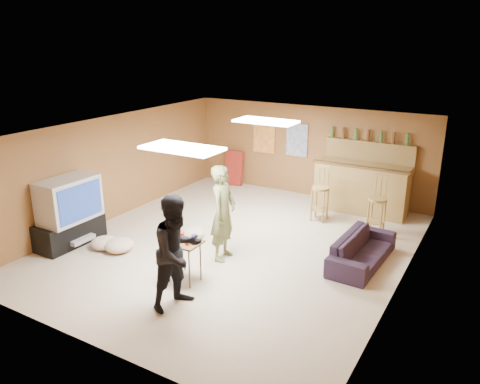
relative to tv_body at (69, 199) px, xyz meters
The scene contains 32 objects.
ground 3.18m from the tv_body, 29.51° to the left, with size 7.00×7.00×0.00m, color tan.
ceiling 3.31m from the tv_body, 29.51° to the left, with size 6.00×7.00×0.02m, color silver.
wall_back 5.66m from the tv_body, 62.08° to the left, with size 6.00×0.02×2.20m, color brown.
wall_front 3.33m from the tv_body, 37.04° to the right, with size 6.00×0.02×2.20m, color brown.
wall_left 1.55m from the tv_body, 103.13° to the left, with size 0.02×7.00×2.20m, color brown.
wall_right 5.85m from the tv_body, 14.87° to the left, with size 0.02×7.00×2.20m, color brown.
tv_stand 0.65m from the tv_body, behind, with size 0.55×1.30×0.50m, color black.
dvd_box 0.76m from the tv_body, ahead, with size 0.35×0.50×0.08m, color #B2B2B7.
tv_body is the anchor object (origin of this frame).
tv_screen 0.31m from the tv_body, ahead, with size 0.02×0.95×0.65m, color navy.
bar_counter 6.09m from the tv_body, 47.00° to the left, with size 2.00×0.60×1.10m, color olive.
bar_lip 5.91m from the tv_body, 45.34° to the left, with size 2.10×0.12×0.05m, color #412C14.
bar_shelf 6.45m from the tv_body, 49.74° to the left, with size 2.00×0.18×0.05m, color olive.
bar_backing 6.44m from the tv_body, 49.85° to the left, with size 2.00×0.14×0.60m, color olive.
poster_left 5.19m from the tv_body, 73.70° to the left, with size 0.60×0.03×0.85m, color #BF3F26.
poster_right 5.51m from the tv_body, 64.65° to the left, with size 0.55×0.03×0.80m, color #334C99.
folding_chair_stack 4.86m from the tv_body, 82.29° to the left, with size 0.50×0.14×0.90m, color maroon.
ceiling_panel_front 2.94m from the tv_body, ahead, with size 1.20×0.60×0.04m, color white.
ceiling_panel_back 3.99m from the tv_body, 45.54° to the left, with size 1.20×0.60×0.04m, color white.
person_olive 2.91m from the tv_body, 19.05° to the left, with size 0.62×0.41×1.70m, color #61673B.
person_black 3.09m from the tv_body, 12.56° to the right, with size 0.82×0.64×1.69m, color black.
sofa 5.35m from the tv_body, 21.83° to the left, with size 1.75×0.68×0.51m, color black.
tray_table 2.73m from the tv_body, ahead, with size 0.53×0.42×0.69m, color #412C14.
cup_red_near 2.58m from the tv_body, ahead, with size 0.08×0.08×0.11m, color #B4140C.
cup_red_far 2.78m from the tv_body, ahead, with size 0.07×0.07×0.10m, color #B4140C.
cup_blue 2.81m from the tv_body, ahead, with size 0.09×0.09×0.12m, color navy.
bar_stool_left 5.00m from the tv_body, 44.56° to the left, with size 0.34×0.34×1.07m, color olive, non-canonical shape.
bar_stool_right 5.87m from the tv_body, 35.45° to the left, with size 0.35×0.35×1.10m, color olive, non-canonical shape.
cushion_near_tv 1.25m from the tv_body, 12.53° to the left, with size 0.53×0.53×0.24m, color tan.
cushion_mid 2.39m from the tv_body, 38.01° to the left, with size 0.46×0.46×0.21m, color tan.
cushion_far 1.03m from the tv_body, 14.69° to the left, with size 0.49×0.49×0.22m, color tan.
bottle_row 6.41m from the tv_body, 50.03° to the left, with size 1.76×0.08×0.26m, color #3F7233, non-canonical shape.
Camera 1 is at (4.15, -6.90, 3.73)m, focal length 35.00 mm.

